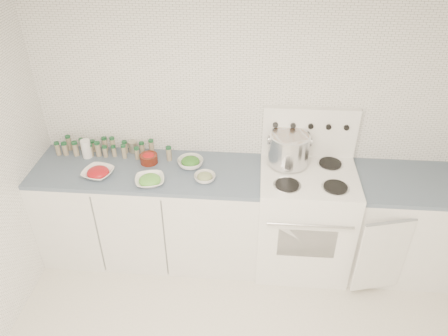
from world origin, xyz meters
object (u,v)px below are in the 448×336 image
at_px(stock_pot, 289,148).
at_px(bowl_tomato, 98,173).
at_px(stove, 304,216).
at_px(bowl_snowpea, 150,180).

distance_m(stock_pot, bowl_tomato, 1.52).
bearing_deg(stove, bowl_snowpea, -171.31).
height_order(bowl_tomato, bowl_snowpea, bowl_tomato).
relative_size(bowl_tomato, bowl_snowpea, 1.04).
height_order(stove, bowl_snowpea, stove).
height_order(stock_pot, bowl_tomato, stock_pot).
distance_m(stove, bowl_snowpea, 1.32).
xyz_separation_m(stove, bowl_tomato, (-1.66, -0.12, 0.44)).
height_order(stock_pot, bowl_snowpea, stock_pot).
bearing_deg(bowl_tomato, bowl_snowpea, -8.88).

